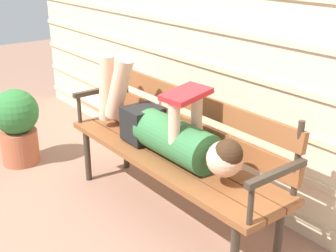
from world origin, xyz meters
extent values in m
plane|color=#936B56|center=(0.00, 0.00, 0.00)|extent=(12.00, 12.00, 0.00)
cube|color=beige|center=(0.00, 0.70, 1.09)|extent=(5.37, 0.06, 2.19)
cube|color=beige|center=(0.00, 0.67, 0.12)|extent=(5.37, 0.02, 0.04)
cube|color=beige|center=(0.00, 0.67, 0.36)|extent=(5.37, 0.02, 0.04)
cube|color=beige|center=(0.00, 0.67, 0.61)|extent=(5.37, 0.02, 0.04)
cube|color=beige|center=(0.00, 0.67, 0.85)|extent=(5.37, 0.02, 0.04)
cube|color=beige|center=(0.00, 0.67, 1.09)|extent=(5.37, 0.02, 0.04)
cube|color=brown|center=(0.00, 0.05, 0.41)|extent=(1.65, 0.13, 0.04)
cube|color=brown|center=(0.00, 0.19, 0.41)|extent=(1.65, 0.13, 0.04)
cube|color=brown|center=(0.00, 0.33, 0.41)|extent=(1.65, 0.13, 0.04)
cube|color=brown|center=(0.00, 0.39, 0.53)|extent=(1.58, 0.05, 0.11)
cube|color=brown|center=(0.00, 0.39, 0.71)|extent=(1.58, 0.05, 0.11)
cylinder|color=#382D23|center=(-0.76, 0.39, 0.62)|extent=(0.03, 0.03, 0.39)
cylinder|color=#382D23|center=(0.76, 0.39, 0.62)|extent=(0.03, 0.03, 0.39)
cylinder|color=#382D23|center=(-0.73, 0.02, 0.19)|extent=(0.04, 0.04, 0.39)
cylinder|color=#382D23|center=(-0.73, 0.35, 0.19)|extent=(0.04, 0.04, 0.39)
cylinder|color=#382D23|center=(0.73, 0.35, 0.19)|extent=(0.04, 0.04, 0.39)
cube|color=#382D23|center=(-0.80, 0.19, 0.62)|extent=(0.04, 0.40, 0.03)
cylinder|color=#382D23|center=(-0.80, 0.02, 0.52)|extent=(0.03, 0.03, 0.20)
cube|color=#382D23|center=(0.80, 0.19, 0.62)|extent=(0.04, 0.40, 0.03)
cylinder|color=#382D23|center=(0.80, 0.02, 0.52)|extent=(0.03, 0.03, 0.20)
cylinder|color=#33703D|center=(0.08, 0.19, 0.54)|extent=(0.55, 0.23, 0.23)
cube|color=black|center=(-0.26, 0.19, 0.54)|extent=(0.20, 0.22, 0.21)
sphere|color=beige|center=(0.47, 0.19, 0.57)|extent=(0.19, 0.19, 0.19)
sphere|color=#382314|center=(0.49, 0.19, 0.60)|extent=(0.16, 0.16, 0.16)
cylinder|color=beige|center=(-0.43, 0.13, 0.75)|extent=(0.28, 0.11, 0.46)
cylinder|color=beige|center=(-0.59, 0.13, 0.71)|extent=(0.16, 0.09, 0.46)
cylinder|color=beige|center=(-0.77, 0.25, 0.48)|extent=(0.85, 0.10, 0.10)
cylinder|color=beige|center=(0.16, 0.11, 0.68)|extent=(0.06, 0.06, 0.28)
cylinder|color=beige|center=(0.16, 0.27, 0.68)|extent=(0.06, 0.06, 0.28)
cube|color=red|center=(0.16, 0.19, 0.84)|extent=(0.20, 0.27, 0.06)
cylinder|color=#AD5B3D|center=(-1.31, -0.26, 0.13)|extent=(0.28, 0.28, 0.26)
sphere|color=#2D7033|center=(-1.31, -0.26, 0.42)|extent=(0.35, 0.35, 0.35)
camera|label=1|loc=(1.93, -1.31, 1.57)|focal=48.41mm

